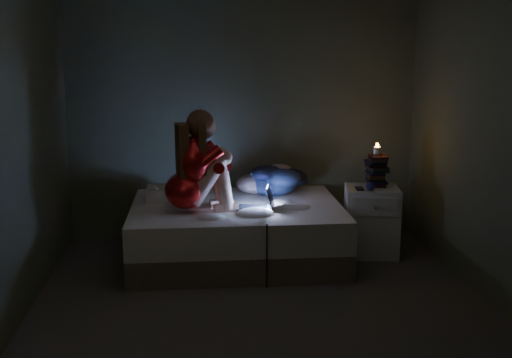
{
  "coord_description": "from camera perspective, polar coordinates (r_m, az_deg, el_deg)",
  "views": [
    {
      "loc": [
        -0.47,
        -4.67,
        2.02
      ],
      "look_at": [
        0.05,
        1.0,
        0.8
      ],
      "focal_mm": 44.62,
      "sensor_mm": 36.0,
      "label": 1
    }
  ],
  "objects": [
    {
      "name": "pillow",
      "position": [
        6.19,
        -7.77,
        -1.3
      ],
      "size": [
        0.43,
        0.31,
        0.13
      ],
      "primitive_type": "cube",
      "color": "white",
      "rests_on": "bed"
    },
    {
      "name": "book_stack",
      "position": [
        6.23,
        10.73,
        0.82
      ],
      "size": [
        0.19,
        0.25,
        0.32
      ],
      "primitive_type": null,
      "color": "black",
      "rests_on": "nightstand"
    },
    {
      "name": "wall_front",
      "position": [
        2.89,
        4.33,
        -2.38
      ],
      "size": [
        3.6,
        0.02,
        2.6
      ],
      "primitive_type": "cube",
      "color": "#545F44",
      "rests_on": "ground"
    },
    {
      "name": "woman",
      "position": [
        5.65,
        -6.39,
        1.58
      ],
      "size": [
        0.63,
        0.47,
        0.92
      ],
      "primitive_type": null,
      "rotation": [
        0.0,
        0.0,
        0.19
      ],
      "color": "maroon",
      "rests_on": "bed"
    },
    {
      "name": "bed",
      "position": [
        6.04,
        -1.76,
        -4.77
      ],
      "size": [
        1.95,
        1.47,
        0.54
      ],
      "primitive_type": null,
      "color": "beige",
      "rests_on": "ground"
    },
    {
      "name": "wall_back",
      "position": [
        6.64,
        -1.16,
        5.86
      ],
      "size": [
        3.6,
        0.02,
        2.6
      ],
      "primitive_type": "cube",
      "color": "#545F44",
      "rests_on": "ground"
    },
    {
      "name": "floor",
      "position": [
        5.12,
        0.48,
        -11.29
      ],
      "size": [
        3.6,
        3.8,
        0.02
      ],
      "primitive_type": "cube",
      "color": "#464341",
      "rests_on": "ground"
    },
    {
      "name": "phone",
      "position": [
        6.08,
        9.4,
        -0.9
      ],
      "size": [
        0.08,
        0.14,
        0.01
      ],
      "primitive_type": "cube",
      "rotation": [
        0.0,
        0.0,
        0.05
      ],
      "color": "black",
      "rests_on": "nightstand"
    },
    {
      "name": "blue_orb",
      "position": [
        6.05,
        10.39,
        -0.67
      ],
      "size": [
        0.08,
        0.08,
        0.08
      ],
      "primitive_type": "sphere",
      "color": "navy",
      "rests_on": "nightstand"
    },
    {
      "name": "wall_left",
      "position": [
        4.91,
        -21.02,
        2.85
      ],
      "size": [
        0.02,
        3.8,
        2.6
      ],
      "primitive_type": "cube",
      "color": "#545F44",
      "rests_on": "ground"
    },
    {
      "name": "nightstand",
      "position": [
        6.27,
        10.29,
        -3.73
      ],
      "size": [
        0.56,
        0.51,
        0.67
      ],
      "primitive_type": "cube",
      "rotation": [
        0.0,
        0.0,
        -0.15
      ],
      "color": "white",
      "rests_on": "ground"
    },
    {
      "name": "candle",
      "position": [
        6.19,
        10.8,
        2.63
      ],
      "size": [
        0.07,
        0.07,
        0.08
      ],
      "primitive_type": "cylinder",
      "color": "beige",
      "rests_on": "book_stack"
    },
    {
      "name": "wall_right",
      "position": [
        5.25,
        20.61,
        3.43
      ],
      "size": [
        0.02,
        3.8,
        2.6
      ],
      "primitive_type": "cube",
      "color": "#545F44",
      "rests_on": "ground"
    },
    {
      "name": "laptop",
      "position": [
        5.77,
        -0.09,
        -1.62
      ],
      "size": [
        0.36,
        0.28,
        0.23
      ],
      "primitive_type": null,
      "rotation": [
        0.0,
        0.0,
        -0.18
      ],
      "color": "black",
      "rests_on": "bed"
    },
    {
      "name": "clothes_pile",
      "position": [
        6.37,
        1.5,
        0.07
      ],
      "size": [
        0.63,
        0.56,
        0.31
      ],
      "primitive_type": null,
      "rotation": [
        0.0,
        0.0,
        0.32
      ],
      "color": "navy",
      "rests_on": "bed"
    }
  ]
}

